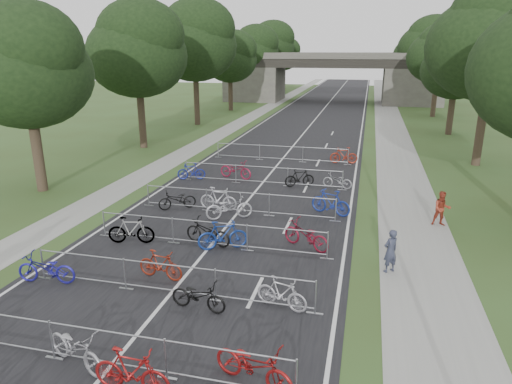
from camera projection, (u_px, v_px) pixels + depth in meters
The scene contains 46 objects.
road at pixel (319, 115), 54.15m from camera, with size 11.00×140.00×0.01m, color black.
sidewalk_right at pixel (388, 117), 52.34m from camera, with size 3.00×140.00×0.01m, color gray.
sidewalk_left at pixel (257, 113), 55.86m from camera, with size 2.00×140.00×0.01m, color gray.
lane_markings at pixel (319, 115), 54.16m from camera, with size 0.12×140.00×0.00m, color silver.
overpass_bridge at pixel (331, 78), 67.01m from camera, with size 31.00×8.00×7.05m.
tree_left_0 at pixel (26, 69), 23.22m from camera, with size 6.72×6.72×10.25m.
tree_left_1 at pixel (138, 52), 34.10m from camera, with size 7.56×7.56×11.53m.
tree_right_1 at pixel (496, 42), 28.36m from camera, with size 8.18×8.18×12.47m.
tree_left_2 at pixel (195, 43), 44.98m from camera, with size 8.40×8.40×12.81m.
tree_right_2 at pixel (458, 68), 40.07m from camera, with size 6.16×6.16×9.39m.
tree_left_3 at pixel (231, 58), 56.59m from camera, with size 6.72×6.72×10.25m.
tree_right_3 at pixel (441, 55), 50.90m from camera, with size 7.17×7.17×10.93m.
tree_left_4 at pixel (254, 51), 67.48m from camera, with size 7.56×7.56×11.53m.
tree_right_4 at pixel (429, 46), 61.73m from camera, with size 8.18×8.18×12.47m.
tree_left_5 at pixel (271, 46), 78.36m from camera, with size 8.40×8.40×12.81m.
tree_right_5 at pixel (419, 59), 73.44m from camera, with size 6.16×6.16×9.39m.
tree_left_6 at pixel (283, 55), 89.97m from camera, with size 6.72×6.72×10.25m.
tree_right_6 at pixel (414, 53), 84.27m from camera, with size 7.17×7.17×10.93m.
barrier_row_1 at pixel (107, 349), 10.98m from camera, with size 9.70×0.08×1.10m.
barrier_row_2 at pixel (169, 279), 14.32m from camera, with size 9.70×0.08×1.10m.
barrier_row_3 at pixel (209, 234), 17.84m from camera, with size 9.70×0.08×1.10m.
barrier_row_4 at pixel (237, 202), 21.55m from camera, with size 9.70×0.08×1.10m.
barrier_row_5 at pixel (261, 175), 26.18m from camera, with size 9.70×0.08×1.10m.
barrier_row_6 at pixel (281, 153), 31.75m from camera, with size 9.70×0.08×1.10m.
bike_5 at pixel (76, 348), 11.06m from camera, with size 0.69×1.99×1.05m, color #95949B.
bike_6 at pixel (131, 372), 10.16m from camera, with size 0.54×1.90×1.14m, color maroon.
bike_7 at pixel (254, 365), 10.42m from camera, with size 0.73×2.08×1.09m, color maroon.
bike_8 at pixel (46, 269), 15.06m from camera, with size 0.69×1.99×1.04m, color navy.
bike_9 at pixel (160, 265), 15.35m from camera, with size 0.48×1.69×1.02m, color maroon.
bike_10 at pixel (198, 296), 13.51m from camera, with size 0.62×1.77×0.93m, color black.
bike_11 at pixel (282, 294), 13.58m from camera, with size 0.47×1.66×1.00m, color #AEADB5.
bike_12 at pixel (131, 230), 18.17m from camera, with size 0.53×1.86×1.12m, color #94969B.
bike_13 at pixel (208, 232), 18.06m from camera, with size 0.70×2.02×1.06m, color black.
bike_14 at pixel (223, 235), 17.61m from camera, with size 0.55×1.96×1.18m, color navy.
bike_15 at pixel (306, 235), 17.71m from camera, with size 0.73×2.09×1.10m, color maroon.
bike_16 at pixel (177, 200), 22.11m from camera, with size 0.64×1.82×0.96m, color black.
bike_17 at pixel (218, 199), 21.99m from camera, with size 0.53×1.87×1.13m, color #A7A7AF.
bike_18 at pixel (229, 207), 20.82m from camera, with size 0.75×2.15×1.13m, color #A5A5AD.
bike_19 at pixel (331, 202), 21.38m from camera, with size 0.57×2.00×1.20m, color navy.
bike_20 at pixel (191, 171), 27.19m from camera, with size 0.47×1.67×1.00m, color navy.
bike_21 at pixel (236, 169), 27.42m from camera, with size 0.74×2.11×1.11m, color maroon.
bike_22 at pixel (299, 178), 25.77m from camera, with size 0.49×1.72×1.04m, color black.
bike_23 at pixel (337, 181), 25.52m from camera, with size 0.58×1.67×0.88m, color #929399.
bike_27 at pixel (344, 155), 31.05m from camera, with size 0.53×1.86×1.12m, color maroon.
pedestrian_a at pixel (390, 251), 15.75m from camera, with size 0.57×0.38×1.57m, color #2D3044.
pedestrian_b at pixel (442, 209), 19.97m from camera, with size 0.76×0.59×1.55m, color maroon.
Camera 1 is at (5.71, -4.62, 7.44)m, focal length 32.00 mm.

